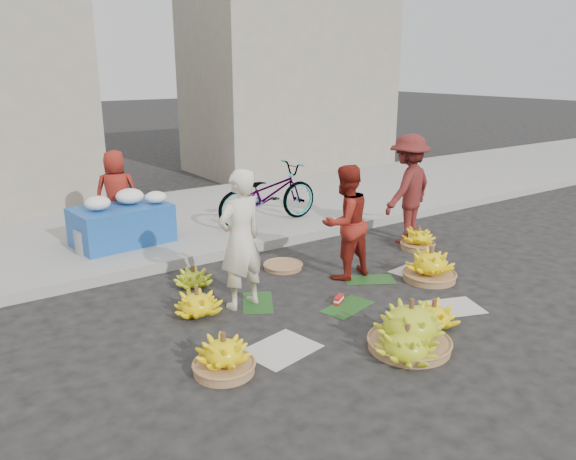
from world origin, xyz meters
TOP-DOWN VIEW (x-y plane):
  - ground at (0.00, 0.00)m, footprint 80.00×80.00m
  - curb at (0.00, 2.20)m, footprint 40.00×0.25m
  - sidewalk at (0.00, 4.30)m, footprint 40.00×4.00m
  - building_right at (4.50, 7.70)m, footprint 5.00×3.00m
  - newspaper_scatter at (0.00, -0.80)m, footprint 3.20×1.80m
  - banana_leaves at (-0.10, 0.20)m, footprint 2.00×1.00m
  - banana_bunch_0 at (-1.97, -0.66)m, footprint 0.56×0.56m
  - banana_bunch_1 at (-0.42, -1.44)m, footprint 0.59×0.59m
  - banana_bunch_2 at (-0.24, -1.31)m, footprint 0.81×0.81m
  - banana_bunch_3 at (0.33, -1.11)m, footprint 0.54×0.54m
  - banana_bunch_4 at (1.35, -0.14)m, footprint 0.68×0.68m
  - banana_bunch_5 at (2.18, 0.85)m, footprint 0.56×0.56m
  - banana_bunch_6 at (-1.64, 0.60)m, footprint 0.65×0.65m
  - banana_bunch_7 at (-1.31, 1.40)m, footprint 0.49×0.49m
  - basket_spare at (-0.00, 1.30)m, footprint 0.68×0.68m
  - incense_stack at (-0.11, -0.05)m, footprint 0.20×0.15m
  - vendor_cream at (-1.09, 0.54)m, footprint 0.65×0.48m
  - vendor_red at (0.50, 0.59)m, footprint 0.77×0.62m
  - man_striped at (2.31, 1.24)m, footprint 1.24×0.91m
  - flower_table at (-1.55, 3.32)m, footprint 1.46×1.00m
  - grey_bucket at (-2.15, 3.19)m, footprint 0.30×0.30m
  - flower_vendor at (-1.46, 3.78)m, footprint 0.77×0.65m
  - bicycle at (0.87, 3.04)m, footprint 0.68×1.91m

SIDE VIEW (x-z plane):
  - ground at x=0.00m, z-range 0.00..0.00m
  - newspaper_scatter at x=0.00m, z-range 0.00..0.01m
  - banana_leaves at x=-0.10m, z-range 0.00..0.01m
  - basket_spare at x=0.00m, z-range 0.00..0.06m
  - incense_stack at x=-0.11m, z-range 0.01..0.08m
  - sidewalk at x=0.00m, z-range 0.00..0.12m
  - curb at x=0.00m, z-range 0.00..0.15m
  - banana_bunch_7 at x=-1.31m, z-range -0.02..0.26m
  - banana_bunch_3 at x=0.33m, z-range -0.02..0.30m
  - banana_bunch_6 at x=-1.64m, z-range -0.02..0.31m
  - banana_bunch_5 at x=2.18m, z-range -0.04..0.34m
  - banana_bunch_1 at x=-0.42m, z-range -0.02..0.34m
  - banana_bunch_0 at x=-1.97m, z-range -0.03..0.37m
  - banana_bunch_4 at x=1.35m, z-range -0.03..0.43m
  - banana_bunch_2 at x=-0.24m, z-range -0.03..0.51m
  - grey_bucket at x=-2.15m, z-range 0.12..0.46m
  - flower_table at x=-1.55m, z-range 0.05..0.85m
  - bicycle at x=0.87m, z-range 0.12..1.12m
  - vendor_red at x=0.50m, z-range 0.00..1.50m
  - flower_vendor at x=-1.46m, z-range 0.12..1.47m
  - vendor_cream at x=-1.09m, z-range 0.00..1.63m
  - man_striped at x=2.31m, z-range 0.00..1.71m
  - building_right at x=4.50m, z-range 0.00..5.00m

